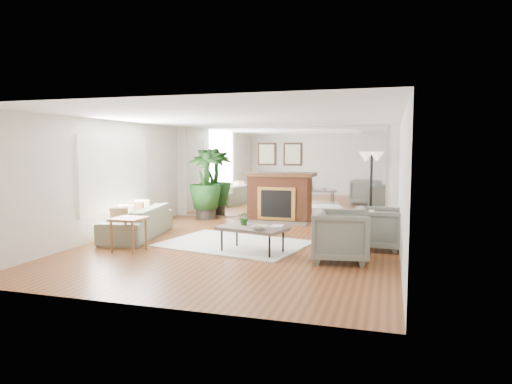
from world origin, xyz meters
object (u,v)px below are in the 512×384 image
(floor_lamp, at_px, (371,163))
(armchair_back, at_px, (378,228))
(potted_ficus, at_px, (206,181))
(fireplace, at_px, (278,196))
(sofa, at_px, (137,222))
(armchair_front, at_px, (340,236))
(side_table, at_px, (129,223))
(coffee_table, at_px, (252,229))

(floor_lamp, bearing_deg, armchair_back, -84.23)
(armchair_back, bearing_deg, floor_lamp, 5.46)
(potted_ficus, height_order, floor_lamp, potted_ficus)
(fireplace, height_order, sofa, fireplace)
(armchair_back, relative_size, floor_lamp, 0.48)
(armchair_front, relative_size, floor_lamp, 0.52)
(fireplace, distance_m, side_table, 4.59)
(fireplace, distance_m, sofa, 3.82)
(armchair_back, height_order, floor_lamp, floor_lamp)
(potted_ficus, bearing_deg, side_table, -87.61)
(armchair_back, height_order, armchair_front, armchair_front)
(coffee_table, height_order, side_table, side_table)
(sofa, bearing_deg, fireplace, 131.22)
(fireplace, xyz_separation_m, floor_lamp, (2.35, -0.20, 0.89))
(coffee_table, xyz_separation_m, floor_lamp, (1.93, 3.49, 1.11))
(sofa, bearing_deg, armchair_back, 82.94)
(potted_ficus, bearing_deg, armchair_front, -42.66)
(sofa, bearing_deg, potted_ficus, 161.65)
(side_table, xyz_separation_m, floor_lamp, (4.15, 4.02, 1.02))
(sofa, relative_size, side_table, 3.57)
(fireplace, distance_m, armchair_back, 3.76)
(coffee_table, relative_size, armchair_back, 1.54)
(armchair_back, bearing_deg, potted_ficus, 60.54)
(coffee_table, xyz_separation_m, armchair_front, (1.60, -0.14, -0.01))
(armchair_back, relative_size, potted_ficus, 0.46)
(sofa, distance_m, side_table, 1.40)
(side_table, bearing_deg, potted_ficus, 92.39)
(coffee_table, relative_size, sofa, 0.60)
(coffee_table, bearing_deg, potted_ficus, 124.05)
(armchair_back, xyz_separation_m, potted_ficus, (-4.57, 2.55, 0.62))
(floor_lamp, bearing_deg, fireplace, 175.04)
(fireplace, distance_m, floor_lamp, 2.52)
(coffee_table, relative_size, side_table, 2.13)
(fireplace, height_order, floor_lamp, fireplace)
(armchair_back, distance_m, floor_lamp, 2.77)
(side_table, distance_m, potted_ficus, 4.10)
(potted_ficus, bearing_deg, coffee_table, -55.95)
(coffee_table, bearing_deg, armchair_back, 24.45)
(side_table, relative_size, potted_ficus, 0.33)
(armchair_front, height_order, potted_ficus, potted_ficus)
(armchair_front, bearing_deg, sofa, 71.60)
(armchair_back, distance_m, side_table, 4.66)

